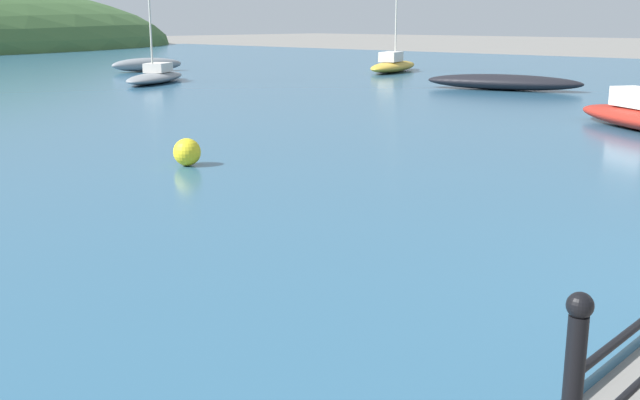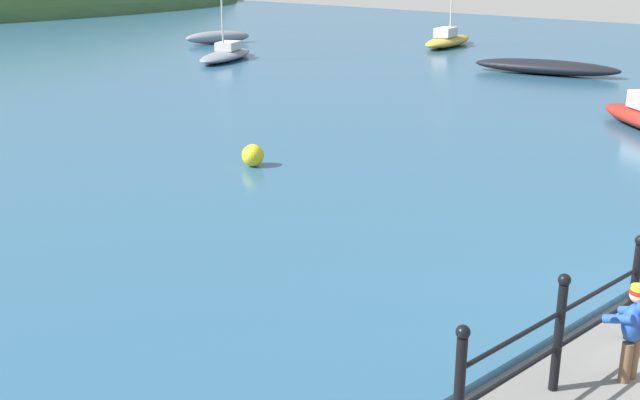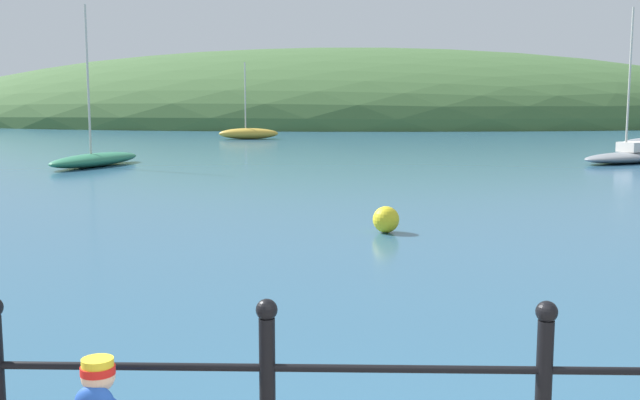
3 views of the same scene
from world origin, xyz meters
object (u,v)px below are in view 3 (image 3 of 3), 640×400
at_px(boat_mid_harbor, 95,159).
at_px(boat_far_right, 249,133).
at_px(mooring_buoy, 386,219).
at_px(boat_twin_mast, 630,155).

height_order(boat_mid_harbor, boat_far_right, boat_mid_harbor).
relative_size(boat_mid_harbor, boat_far_right, 1.23).
distance_m(boat_mid_harbor, mooring_buoy, 14.94).
height_order(boat_mid_harbor, mooring_buoy, boat_mid_harbor).
bearing_deg(boat_mid_harbor, boat_far_right, 80.07).
relative_size(boat_far_right, mooring_buoy, 9.55).
height_order(boat_twin_mast, mooring_buoy, boat_twin_mast).
relative_size(boat_twin_mast, boat_mid_harbor, 1.02).
xyz_separation_m(boat_mid_harbor, boat_far_right, (2.98, 17.00, 0.08)).
bearing_deg(boat_twin_mast, mooring_buoy, -123.62).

